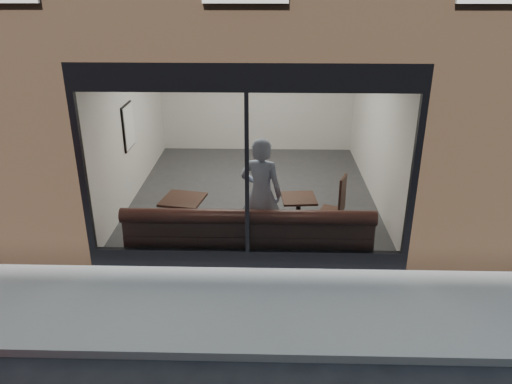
{
  "coord_description": "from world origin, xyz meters",
  "views": [
    {
      "loc": [
        0.32,
        -4.79,
        4.23
      ],
      "look_at": [
        0.12,
        2.4,
        1.15
      ],
      "focal_mm": 35.0,
      "sensor_mm": 36.0,
      "label": 1
    }
  ],
  "objects_px": {
    "cafe_table_left": "(183,200)",
    "cafe_chair_right": "(331,211)",
    "banquette": "(249,242)",
    "cafe_table_right": "(299,198)",
    "person": "(261,194)"
  },
  "relations": [
    {
      "from": "person",
      "to": "cafe_table_left",
      "type": "bearing_deg",
      "value": 4.94
    },
    {
      "from": "cafe_table_left",
      "to": "cafe_table_right",
      "type": "xyz_separation_m",
      "value": [
        2.0,
        0.1,
        0.0
      ]
    },
    {
      "from": "person",
      "to": "cafe_table_right",
      "type": "relative_size",
      "value": 3.32
    },
    {
      "from": "banquette",
      "to": "cafe_table_left",
      "type": "bearing_deg",
      "value": 154.49
    },
    {
      "from": "cafe_table_right",
      "to": "cafe_chair_right",
      "type": "height_order",
      "value": "cafe_table_right"
    },
    {
      "from": "banquette",
      "to": "cafe_chair_right",
      "type": "distance_m",
      "value": 1.94
    },
    {
      "from": "banquette",
      "to": "cafe_chair_right",
      "type": "xyz_separation_m",
      "value": [
        1.5,
        1.23,
        0.01
      ]
    },
    {
      "from": "banquette",
      "to": "cafe_table_right",
      "type": "bearing_deg",
      "value": 37.75
    },
    {
      "from": "banquette",
      "to": "person",
      "type": "distance_m",
      "value": 0.83
    },
    {
      "from": "banquette",
      "to": "cafe_chair_right",
      "type": "bearing_deg",
      "value": 39.41
    },
    {
      "from": "cafe_table_right",
      "to": "banquette",
      "type": "bearing_deg",
      "value": -142.25
    },
    {
      "from": "cafe_table_left",
      "to": "cafe_table_right",
      "type": "distance_m",
      "value": 2.0
    },
    {
      "from": "cafe_table_left",
      "to": "cafe_chair_right",
      "type": "relative_size",
      "value": 1.73
    },
    {
      "from": "cafe_chair_right",
      "to": "cafe_table_right",
      "type": "bearing_deg",
      "value": 63.56
    },
    {
      "from": "person",
      "to": "cafe_table_left",
      "type": "height_order",
      "value": "person"
    }
  ]
}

